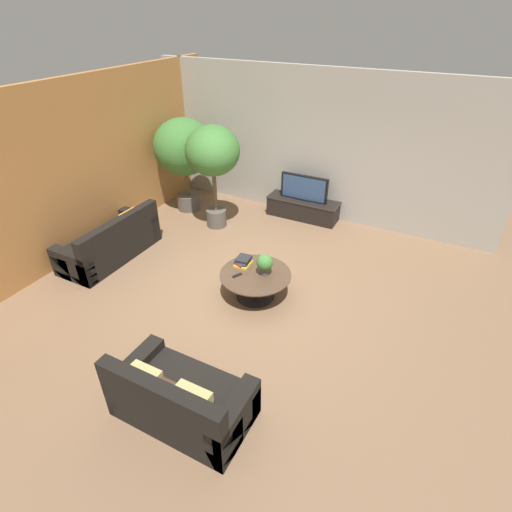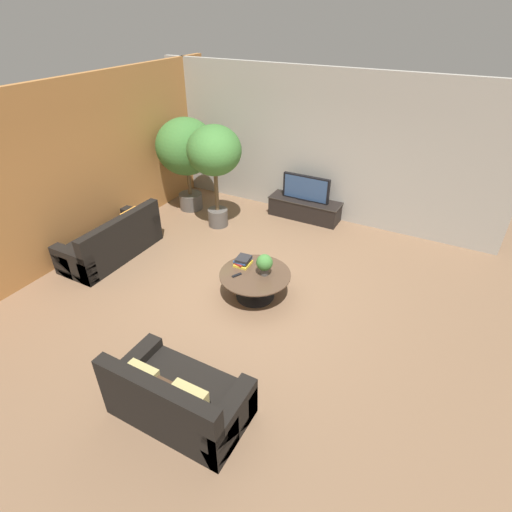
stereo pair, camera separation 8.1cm
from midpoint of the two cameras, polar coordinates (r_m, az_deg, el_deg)
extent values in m
plane|color=brown|center=(6.56, -2.70, -5.00)|extent=(24.00, 24.00, 0.00)
cube|color=#A39E93|center=(8.55, 8.29, 15.29)|extent=(7.40, 0.12, 3.00)
cube|color=#B2753D|center=(7.94, -23.59, 11.58)|extent=(0.12, 7.40, 3.00)
cube|color=black|center=(8.76, 6.44, 6.77)|extent=(1.52, 0.48, 0.42)
cube|color=#2D2823|center=(8.67, 6.52, 7.96)|extent=(1.55, 0.50, 0.02)
cube|color=black|center=(8.56, 6.63, 9.66)|extent=(1.02, 0.08, 0.54)
cube|color=navy|center=(8.53, 6.53, 9.56)|extent=(0.94, 0.00, 0.48)
cube|color=black|center=(8.67, 6.53, 8.09)|extent=(0.31, 0.13, 0.02)
cylinder|color=black|center=(6.44, -0.43, -5.65)|extent=(0.61, 0.61, 0.02)
cylinder|color=black|center=(6.32, -0.44, -4.23)|extent=(0.10, 0.10, 0.42)
cylinder|color=#4C3828|center=(6.19, -0.45, -2.62)|extent=(1.12, 1.12, 0.02)
cube|color=black|center=(7.80, -20.44, 1.31)|extent=(0.84, 1.86, 0.42)
cube|color=black|center=(7.38, -19.21, 3.49)|extent=(0.16, 1.86, 0.42)
cube|color=black|center=(8.26, -16.53, 4.35)|extent=(0.84, 0.20, 0.54)
cube|color=black|center=(7.35, -24.99, -1.30)|extent=(0.84, 0.20, 0.54)
cube|color=orange|center=(7.75, -17.90, 4.90)|extent=(0.14, 0.39, 0.36)
cube|color=#B23328|center=(7.51, -20.00, 3.36)|extent=(0.16, 0.34, 0.32)
cube|color=olive|center=(7.28, -22.27, 1.90)|extent=(0.16, 0.34, 0.32)
cube|color=black|center=(4.85, -10.76, -19.64)|extent=(1.52, 0.84, 0.42)
cube|color=black|center=(4.37, -14.14, -19.21)|extent=(1.52, 0.16, 0.42)
cube|color=black|center=(4.55, -3.62, -22.50)|extent=(0.20, 0.84, 0.54)
cube|color=black|center=(5.12, -17.00, -16.04)|extent=(0.20, 0.84, 0.54)
cube|color=tan|center=(4.34, -9.34, -19.80)|extent=(0.39, 0.14, 0.35)
cube|color=#422D1E|center=(4.50, -12.65, -18.47)|extent=(0.30, 0.15, 0.28)
cube|color=tan|center=(4.63, -15.80, -16.63)|extent=(0.36, 0.14, 0.33)
cylinder|color=#514C47|center=(9.25, -9.81, 7.71)|extent=(0.51, 0.51, 0.35)
cylinder|color=brown|center=(9.09, -10.06, 10.07)|extent=(0.08, 0.08, 0.48)
ellipsoid|color=#3D7533|center=(8.81, -10.59, 15.07)|extent=(1.26, 1.26, 1.19)
cylinder|color=#514C47|center=(8.43, -5.95, 5.50)|extent=(0.41, 0.41, 0.36)
cylinder|color=brown|center=(8.19, -6.17, 9.00)|extent=(0.08, 0.08, 0.76)
ellipsoid|color=#3D7533|center=(7.89, -6.54, 14.73)|extent=(1.05, 1.05, 0.96)
cylinder|color=#514C47|center=(6.15, 0.87, -2.19)|extent=(0.13, 0.13, 0.11)
sphere|color=#3D7533|center=(6.06, 0.88, -0.92)|extent=(0.26, 0.26, 0.26)
cube|color=gold|center=(6.39, -2.22, -1.11)|extent=(0.24, 0.28, 0.04)
cube|color=#A32823|center=(6.38, -2.31, -0.81)|extent=(0.20, 0.28, 0.03)
cube|color=#2D4C84|center=(6.36, -2.27, -0.59)|extent=(0.22, 0.25, 0.02)
cube|color=#232326|center=(6.34, -2.16, -0.38)|extent=(0.23, 0.26, 0.04)
cube|color=black|center=(6.15, -3.10, -2.77)|extent=(0.11, 0.16, 0.02)
camera|label=1|loc=(0.04, -90.36, -0.23)|focal=28.00mm
camera|label=2|loc=(0.04, 89.64, 0.23)|focal=28.00mm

